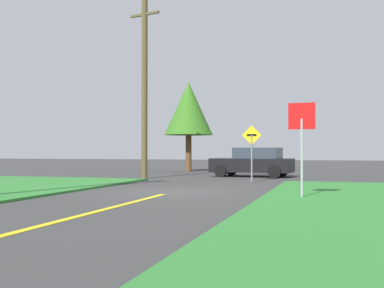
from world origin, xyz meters
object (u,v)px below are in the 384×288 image
(stop_sign, at_px, (302,131))
(oak_tree_left, at_px, (189,109))
(car_approaching_junction, at_px, (253,162))
(utility_pole_mid, at_px, (145,87))
(direction_sign, at_px, (252,147))

(stop_sign, relative_size, oak_tree_left, 0.46)
(car_approaching_junction, bearing_deg, stop_sign, 112.02)
(car_approaching_junction, xyz_separation_m, oak_tree_left, (-5.42, 5.40, 3.58))
(stop_sign, xyz_separation_m, utility_pole_mid, (-8.62, 8.82, 2.77))
(stop_sign, relative_size, direction_sign, 1.09)
(car_approaching_junction, distance_m, utility_pole_mid, 7.32)
(direction_sign, height_order, oak_tree_left, oak_tree_left)
(stop_sign, bearing_deg, direction_sign, -66.72)
(stop_sign, xyz_separation_m, car_approaching_junction, (-3.37, 11.98, -1.23))
(utility_pole_mid, height_order, oak_tree_left, utility_pole_mid)
(direction_sign, bearing_deg, stop_sign, -70.26)
(stop_sign, bearing_deg, oak_tree_left, -59.65)
(direction_sign, bearing_deg, car_approaching_junction, 98.09)
(car_approaching_junction, height_order, direction_sign, direction_sign)
(utility_pole_mid, bearing_deg, oak_tree_left, 91.13)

